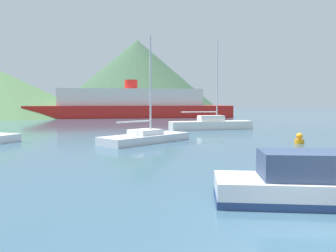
{
  "coord_description": "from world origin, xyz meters",
  "views": [
    {
      "loc": [
        -4.28,
        -4.55,
        2.6
      ],
      "look_at": [
        0.53,
        14.0,
        1.2
      ],
      "focal_mm": 35.0,
      "sensor_mm": 36.0,
      "label": 1
    }
  ],
  "objects_px": {
    "buoy_marker": "(299,139)",
    "ferry_distant": "(131,105)",
    "sailboat_middle": "(211,124)",
    "sailboat_outer": "(146,137)"
  },
  "relations": [
    {
      "from": "buoy_marker",
      "to": "ferry_distant",
      "type": "bearing_deg",
      "value": 97.54
    },
    {
      "from": "sailboat_middle",
      "to": "ferry_distant",
      "type": "xyz_separation_m",
      "value": [
        -3.81,
        27.14,
        1.61
      ]
    },
    {
      "from": "buoy_marker",
      "to": "sailboat_middle",
      "type": "bearing_deg",
      "value": 96.48
    },
    {
      "from": "sailboat_middle",
      "to": "sailboat_outer",
      "type": "bearing_deg",
      "value": -133.17
    },
    {
      "from": "sailboat_outer",
      "to": "ferry_distant",
      "type": "relative_size",
      "value": 0.2
    },
    {
      "from": "sailboat_middle",
      "to": "ferry_distant",
      "type": "height_order",
      "value": "sailboat_middle"
    },
    {
      "from": "sailboat_outer",
      "to": "ferry_distant",
      "type": "bearing_deg",
      "value": 50.5
    },
    {
      "from": "ferry_distant",
      "to": "sailboat_outer",
      "type": "bearing_deg",
      "value": -90.28
    },
    {
      "from": "sailboat_middle",
      "to": "buoy_marker",
      "type": "height_order",
      "value": "sailboat_middle"
    },
    {
      "from": "ferry_distant",
      "to": "buoy_marker",
      "type": "bearing_deg",
      "value": -76.09
    }
  ]
}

